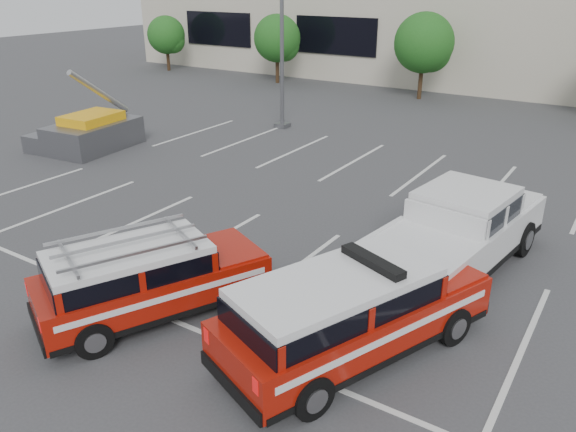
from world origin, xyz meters
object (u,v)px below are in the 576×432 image
at_px(tree_left, 279,40).
at_px(light_pole_left, 282,11).
at_px(ladder_suv, 149,283).
at_px(utility_rig, 90,133).
at_px(fire_chief_suv, 351,318).
at_px(convention_building, 558,8).
at_px(white_pickup, 452,241).
at_px(tree_far_left, 168,36).
at_px(tree_mid_left, 426,45).

relative_size(tree_left, light_pole_left, 0.43).
height_order(tree_left, ladder_suv, tree_left).
height_order(tree_left, utility_rig, tree_left).
bearing_deg(light_pole_left, fire_chief_suv, -52.34).
height_order(convention_building, white_pickup, convention_building).
relative_size(tree_far_left, tree_mid_left, 0.82).
distance_m(light_pole_left, ladder_suv, 16.86).
bearing_deg(tree_mid_left, light_pole_left, -107.10).
height_order(tree_mid_left, light_pole_left, light_pole_left).
bearing_deg(fire_chief_suv, convention_building, 116.01).
height_order(convention_building, light_pole_left, convention_building).
distance_m(tree_far_left, utility_rig, 21.36).
relative_size(fire_chief_suv, white_pickup, 0.87).
distance_m(convention_building, ladder_suv, 35.02).
bearing_deg(tree_far_left, ladder_suv, -46.78).
height_order(light_pole_left, fire_chief_suv, light_pole_left).
distance_m(tree_mid_left, white_pickup, 21.36).
relative_size(fire_chief_suv, ladder_suv, 1.15).
bearing_deg(convention_building, ladder_suv, -92.73).
bearing_deg(tree_mid_left, tree_far_left, -180.00).
bearing_deg(convention_building, tree_left, -146.95).
distance_m(fire_chief_suv, white_pickup, 4.26).
bearing_deg(white_pickup, convention_building, 103.74).
height_order(ladder_suv, utility_rig, utility_rig).
bearing_deg(tree_left, tree_far_left, -180.00).
height_order(white_pickup, utility_rig, utility_rig).
relative_size(convention_building, utility_rig, 14.53).
xyz_separation_m(tree_left, ladder_suv, (13.43, -24.94, -2.04)).
relative_size(convention_building, light_pole_left, 5.86).
height_order(tree_left, white_pickup, tree_left).
xyz_separation_m(tree_far_left, ladder_suv, (23.43, -24.94, -1.77)).
bearing_deg(utility_rig, light_pole_left, 51.95).
bearing_deg(ladder_suv, light_pole_left, 139.16).
height_order(tree_left, light_pole_left, light_pole_left).
relative_size(tree_far_left, utility_rig, 0.97).
relative_size(convention_building, ladder_suv, 12.07).
height_order(light_pole_left, utility_rig, light_pole_left).
relative_size(tree_mid_left, utility_rig, 1.17).
relative_size(tree_mid_left, white_pickup, 0.74).
relative_size(light_pole_left, ladder_suv, 2.06).
xyz_separation_m(tree_far_left, utility_rig, (12.27, -17.38, -1.84)).
relative_size(tree_left, fire_chief_suv, 0.77).
height_order(convention_building, utility_rig, convention_building).
bearing_deg(utility_rig, tree_left, 91.69).
xyz_separation_m(ladder_suv, utility_rig, (-11.16, 7.55, -0.07)).
xyz_separation_m(tree_left, light_pole_left, (6.91, -10.05, 2.41)).
relative_size(tree_mid_left, ladder_suv, 0.97).
distance_m(white_pickup, utility_rig, 15.99).
bearing_deg(tree_left, fire_chief_suv, -53.63).
height_order(tree_far_left, light_pole_left, light_pole_left).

